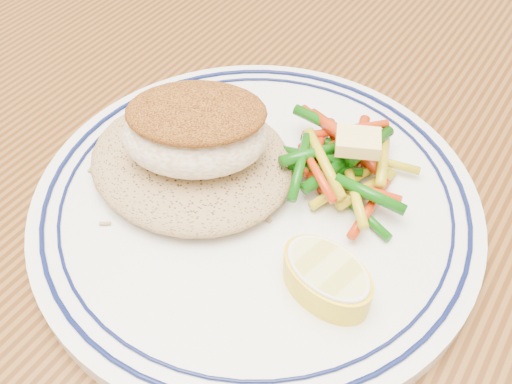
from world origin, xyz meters
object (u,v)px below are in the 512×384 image
(rice_pilaf, at_px, (191,158))
(lemon_wedge, at_px, (327,277))
(vegetable_pile, at_px, (343,161))
(dining_table, at_px, (264,306))
(fish_fillet, at_px, (195,130))
(plate, at_px, (256,203))

(rice_pilaf, bearing_deg, lemon_wedge, -15.09)
(vegetable_pile, distance_m, lemon_wedge, 0.09)
(vegetable_pile, height_order, lemon_wedge, vegetable_pile)
(dining_table, bearing_deg, fish_fillet, 177.80)
(fish_fillet, xyz_separation_m, lemon_wedge, (0.11, -0.03, -0.03))
(dining_table, bearing_deg, vegetable_pile, 67.01)
(rice_pilaf, relative_size, fish_fillet, 1.25)
(dining_table, xyz_separation_m, vegetable_pile, (0.02, 0.06, 0.13))
(fish_fillet, bearing_deg, vegetable_pile, 35.12)
(dining_table, bearing_deg, plate, 146.31)
(dining_table, distance_m, plate, 0.11)
(dining_table, relative_size, plate, 5.17)
(dining_table, height_order, plate, plate)
(fish_fillet, bearing_deg, rice_pilaf, 165.31)
(plate, bearing_deg, vegetable_pile, 52.23)
(dining_table, xyz_separation_m, lemon_wedge, (0.06, -0.03, 0.12))
(vegetable_pile, bearing_deg, fish_fillet, -144.88)
(fish_fillet, height_order, lemon_wedge, fish_fillet)
(fish_fillet, relative_size, vegetable_pile, 1.11)
(fish_fillet, bearing_deg, lemon_wedge, -15.12)
(dining_table, height_order, vegetable_pile, vegetable_pile)
(plate, distance_m, fish_fillet, 0.06)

